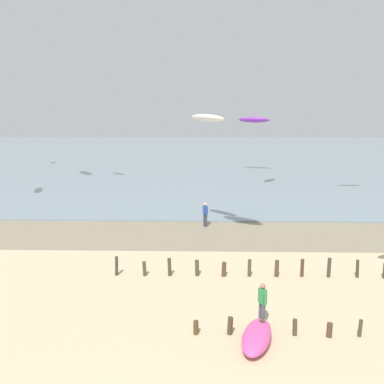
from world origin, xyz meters
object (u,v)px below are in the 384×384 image
object	(u,v)px
kite_aloft_0	(254,120)
kite_aloft_9	(207,118)
person_by_waterline	(262,302)
grounded_kite	(257,337)
person_right_flank	(205,214)

from	to	relation	value
kite_aloft_0	kite_aloft_9	distance (m)	25.19
person_by_waterline	grounded_kite	size ratio (longest dim) A/B	0.60
kite_aloft_9	kite_aloft_0	bearing A→B (deg)	-57.15
person_right_flank	kite_aloft_9	world-z (taller)	kite_aloft_9
person_by_waterline	kite_aloft_9	world-z (taller)	kite_aloft_9
kite_aloft_0	kite_aloft_9	world-z (taller)	kite_aloft_9
kite_aloft_0	kite_aloft_9	xyz separation A→B (m)	(-5.50, -24.55, 1.33)
person_by_waterline	person_right_flank	distance (m)	14.65
person_by_waterline	grounded_kite	bearing A→B (deg)	-103.19
person_right_flank	kite_aloft_9	size ratio (longest dim) A/B	0.60
grounded_kite	kite_aloft_9	distance (m)	16.41
kite_aloft_9	grounded_kite	bearing A→B (deg)	142.37
kite_aloft_9	person_by_waterline	bearing A→B (deg)	144.88
grounded_kite	kite_aloft_0	bearing A→B (deg)	8.92
grounded_kite	person_right_flank	bearing A→B (deg)	20.97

